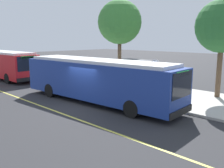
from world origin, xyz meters
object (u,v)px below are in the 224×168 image
object	(u,v)px
transit_bus_main	(97,79)
route_sign_post	(156,74)
waiting_bench	(138,85)
transit_bus_second	(4,64)

from	to	relation	value
transit_bus_main	route_sign_post	distance (m)	3.98
waiting_bench	route_sign_post	world-z (taller)	route_sign_post
transit_bus_main	waiting_bench	world-z (taller)	transit_bus_main
waiting_bench	transit_bus_main	bearing A→B (deg)	-89.93
transit_bus_second	route_sign_post	xyz separation A→B (m)	(17.69, 2.83, 0.34)
waiting_bench	route_sign_post	size ratio (longest dim) A/B	0.57
transit_bus_main	route_sign_post	xyz separation A→B (m)	(2.94, 2.66, 0.34)
route_sign_post	transit_bus_second	bearing A→B (deg)	-170.90
transit_bus_main	waiting_bench	xyz separation A→B (m)	(-0.01, 4.45, -0.99)
transit_bus_second	route_sign_post	size ratio (longest dim) A/B	3.81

